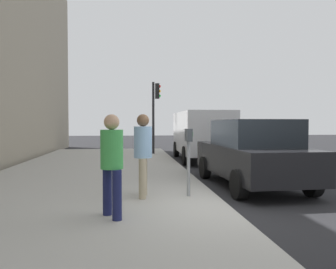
% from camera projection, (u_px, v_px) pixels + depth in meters
% --- Properties ---
extents(ground_plane, '(80.00, 80.00, 0.00)m').
position_uv_depth(ground_plane, '(226.00, 210.00, 6.45)').
color(ground_plane, '#232326').
rests_on(ground_plane, ground).
extents(sidewalk_slab, '(28.00, 6.00, 0.15)m').
position_uv_depth(sidewalk_slab, '(66.00, 211.00, 6.11)').
color(sidewalk_slab, '#A8A59E').
rests_on(sidewalk_slab, ground_plane).
extents(parking_meter, '(0.36, 0.12, 1.41)m').
position_uv_depth(parking_meter, '(189.00, 148.00, 6.97)').
color(parking_meter, gray).
rests_on(parking_meter, sidewalk_slab).
extents(pedestrian_at_meter, '(0.52, 0.37, 1.71)m').
position_uv_depth(pedestrian_at_meter, '(143.00, 149.00, 6.89)').
color(pedestrian_at_meter, tan).
rests_on(pedestrian_at_meter, sidewalk_slab).
extents(pedestrian_bystander, '(0.47, 0.36, 1.67)m').
position_uv_depth(pedestrian_bystander, '(112.00, 158.00, 5.36)').
color(pedestrian_bystander, '#191E4C').
rests_on(pedestrian_bystander, sidewalk_slab).
extents(parked_sedan_near, '(4.47, 2.11, 1.77)m').
position_uv_depth(parked_sedan_near, '(252.00, 153.00, 8.79)').
color(parked_sedan_near, black).
rests_on(parked_sedan_near, ground_plane).
extents(parked_van_far, '(5.25, 2.22, 2.18)m').
position_uv_depth(parked_van_far, '(201.00, 133.00, 15.09)').
color(parked_van_far, silver).
rests_on(parked_van_far, ground_plane).
extents(traffic_signal, '(0.24, 0.44, 3.60)m').
position_uv_depth(traffic_signal, '(155.00, 105.00, 16.80)').
color(traffic_signal, black).
rests_on(traffic_signal, sidewalk_slab).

